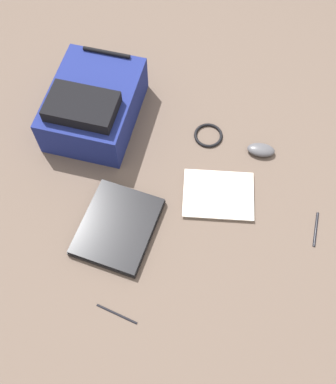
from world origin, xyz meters
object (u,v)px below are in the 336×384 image
at_px(laptop, 118,227).
at_px(cable_coil, 208,135).
at_px(backpack, 93,105).
at_px(computer_mouse, 261,150).
at_px(pen_black, 316,229).
at_px(pen_blue, 117,314).
at_px(book_comic, 218,195).

bearing_deg(laptop, cable_coil, 152.65).
bearing_deg(backpack, computer_mouse, 89.39).
height_order(laptop, computer_mouse, computer_mouse).
relative_size(pen_black, pen_blue, 0.92).
relative_size(backpack, computer_mouse, 4.00).
height_order(laptop, pen_blue, laptop).
bearing_deg(cable_coil, book_comic, 18.68).
distance_m(laptop, cable_coil, 0.52).
relative_size(computer_mouse, pen_black, 0.79).
xyz_separation_m(computer_mouse, pen_blue, (0.72, -0.37, -0.01)).
height_order(book_comic, pen_black, book_comic).
height_order(laptop, pen_black, laptop).
relative_size(book_comic, cable_coil, 2.52).
xyz_separation_m(laptop, cable_coil, (-0.46, 0.24, -0.01)).
bearing_deg(cable_coil, laptop, -27.35).
relative_size(book_comic, pen_black, 2.13).
distance_m(backpack, cable_coil, 0.46).
distance_m(laptop, book_comic, 0.39).
bearing_deg(pen_black, backpack, -107.49).
bearing_deg(cable_coil, backpack, -87.31).
height_order(backpack, laptop, backpack).
height_order(pen_black, pen_blue, pen_black).
relative_size(backpack, laptop, 1.28).
bearing_deg(book_comic, cable_coil, -161.32).
distance_m(cable_coil, pen_black, 0.54).
xyz_separation_m(backpack, cable_coil, (-0.02, 0.46, -0.09)).
xyz_separation_m(book_comic, computer_mouse, (-0.22, 0.13, 0.01)).
xyz_separation_m(laptop, pen_black, (-0.16, 0.69, -0.01)).
xyz_separation_m(book_comic, pen_black, (0.05, 0.36, -0.00)).
xyz_separation_m(backpack, pen_blue, (0.73, 0.30, -0.09)).
bearing_deg(laptop, pen_blue, 15.22).
bearing_deg(backpack, laptop, 26.26).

